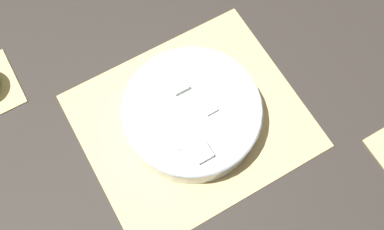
% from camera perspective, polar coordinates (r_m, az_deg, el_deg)
% --- Properties ---
extents(ground_plane, '(6.00, 6.00, 0.00)m').
position_cam_1_polar(ground_plane, '(0.85, 0.00, -0.76)').
color(ground_plane, '#2D2823').
extents(bamboo_mat_center, '(0.40, 0.35, 0.01)m').
position_cam_1_polar(bamboo_mat_center, '(0.85, 0.00, -0.68)').
color(bamboo_mat_center, '#D6B775').
rests_on(bamboo_mat_center, ground_plane).
extents(fruit_salad_bowl, '(0.25, 0.25, 0.07)m').
position_cam_1_polar(fruit_salad_bowl, '(0.81, 0.03, 0.24)').
color(fruit_salad_bowl, silver).
rests_on(fruit_salad_bowl, bamboo_mat_center).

